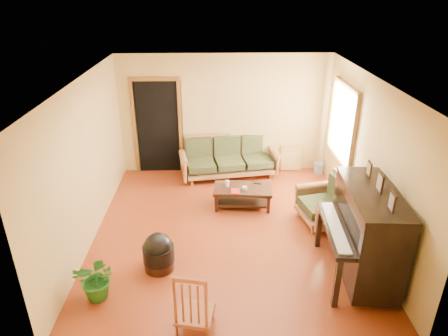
{
  "coord_description": "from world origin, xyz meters",
  "views": [
    {
      "loc": [
        -0.21,
        -5.8,
        3.89
      ],
      "look_at": [
        -0.06,
        0.2,
        1.1
      ],
      "focal_mm": 32.0,
      "sensor_mm": 36.0,
      "label": 1
    }
  ],
  "objects_px": {
    "armchair": "(323,201)",
    "potted_plant": "(97,279)",
    "piano": "(367,235)",
    "coffee_table": "(243,197)",
    "red_chair": "(195,299)",
    "ceramic_crock": "(318,168)",
    "sofa": "(229,157)",
    "footstool": "(159,256)"
  },
  "relations": [
    {
      "from": "armchair",
      "to": "potted_plant",
      "type": "height_order",
      "value": "armchair"
    },
    {
      "from": "armchair",
      "to": "piano",
      "type": "bearing_deg",
      "value": -92.96
    },
    {
      "from": "coffee_table",
      "to": "potted_plant",
      "type": "relative_size",
      "value": 1.73
    },
    {
      "from": "piano",
      "to": "red_chair",
      "type": "relative_size",
      "value": 1.69
    },
    {
      "from": "piano",
      "to": "potted_plant",
      "type": "height_order",
      "value": "piano"
    },
    {
      "from": "piano",
      "to": "potted_plant",
      "type": "distance_m",
      "value": 3.74
    },
    {
      "from": "coffee_table",
      "to": "ceramic_crock",
      "type": "relative_size",
      "value": 4.27
    },
    {
      "from": "sofa",
      "to": "coffee_table",
      "type": "xyz_separation_m",
      "value": [
        0.21,
        -1.31,
        -0.25
      ]
    },
    {
      "from": "sofa",
      "to": "red_chair",
      "type": "xyz_separation_m",
      "value": [
        -0.57,
        -4.29,
        0.02
      ]
    },
    {
      "from": "sofa",
      "to": "armchair",
      "type": "distance_m",
      "value": 2.49
    },
    {
      "from": "armchair",
      "to": "piano",
      "type": "xyz_separation_m",
      "value": [
        0.23,
        -1.4,
        0.25
      ]
    },
    {
      "from": "potted_plant",
      "to": "footstool",
      "type": "bearing_deg",
      "value": 38.84
    },
    {
      "from": "footstool",
      "to": "red_chair",
      "type": "bearing_deg",
      "value": -63.35
    },
    {
      "from": "armchair",
      "to": "red_chair",
      "type": "height_order",
      "value": "red_chair"
    },
    {
      "from": "armchair",
      "to": "footstool",
      "type": "bearing_deg",
      "value": -168.83
    },
    {
      "from": "piano",
      "to": "red_chair",
      "type": "bearing_deg",
      "value": -154.03
    },
    {
      "from": "sofa",
      "to": "coffee_table",
      "type": "bearing_deg",
      "value": -89.88
    },
    {
      "from": "sofa",
      "to": "ceramic_crock",
      "type": "xyz_separation_m",
      "value": [
        2.0,
        0.09,
        -0.32
      ]
    },
    {
      "from": "ceramic_crock",
      "to": "potted_plant",
      "type": "xyz_separation_m",
      "value": [
        -3.9,
        -3.8,
        0.19
      ]
    },
    {
      "from": "coffee_table",
      "to": "red_chair",
      "type": "height_order",
      "value": "red_chair"
    },
    {
      "from": "piano",
      "to": "footstool",
      "type": "relative_size",
      "value": 3.35
    },
    {
      "from": "sofa",
      "to": "ceramic_crock",
      "type": "relative_size",
      "value": 8.17
    },
    {
      "from": "potted_plant",
      "to": "armchair",
      "type": "bearing_deg",
      "value": 27.28
    },
    {
      "from": "sofa",
      "to": "red_chair",
      "type": "relative_size",
      "value": 2.24
    },
    {
      "from": "ceramic_crock",
      "to": "sofa",
      "type": "bearing_deg",
      "value": -177.52
    },
    {
      "from": "armchair",
      "to": "ceramic_crock",
      "type": "xyz_separation_m",
      "value": [
        0.43,
        2.02,
        -0.31
      ]
    },
    {
      "from": "piano",
      "to": "coffee_table",
      "type": "bearing_deg",
      "value": 132.4
    },
    {
      "from": "footstool",
      "to": "sofa",
      "type": "bearing_deg",
      "value": 69.68
    },
    {
      "from": "piano",
      "to": "armchair",
      "type": "bearing_deg",
      "value": 103.58
    },
    {
      "from": "potted_plant",
      "to": "piano",
      "type": "bearing_deg",
      "value": 5.94
    },
    {
      "from": "armchair",
      "to": "footstool",
      "type": "height_order",
      "value": "armchair"
    },
    {
      "from": "red_chair",
      "to": "potted_plant",
      "type": "xyz_separation_m",
      "value": [
        -1.32,
        0.57,
        -0.15
      ]
    },
    {
      "from": "coffee_table",
      "to": "ceramic_crock",
      "type": "xyz_separation_m",
      "value": [
        1.8,
        1.4,
        -0.07
      ]
    },
    {
      "from": "footstool",
      "to": "potted_plant",
      "type": "height_order",
      "value": "potted_plant"
    },
    {
      "from": "sofa",
      "to": "footstool",
      "type": "relative_size",
      "value": 4.45
    },
    {
      "from": "sofa",
      "to": "footstool",
      "type": "xyz_separation_m",
      "value": [
        -1.16,
        -3.12,
        -0.22
      ]
    },
    {
      "from": "piano",
      "to": "ceramic_crock",
      "type": "xyz_separation_m",
      "value": [
        0.2,
        3.42,
        -0.56
      ]
    },
    {
      "from": "armchair",
      "to": "ceramic_crock",
      "type": "height_order",
      "value": "armchair"
    },
    {
      "from": "red_chair",
      "to": "footstool",
      "type": "bearing_deg",
      "value": 127.81
    },
    {
      "from": "sofa",
      "to": "red_chair",
      "type": "bearing_deg",
      "value": -106.53
    },
    {
      "from": "footstool",
      "to": "coffee_table",
      "type": "bearing_deg",
      "value": 52.98
    },
    {
      "from": "coffee_table",
      "to": "footstool",
      "type": "xyz_separation_m",
      "value": [
        -1.37,
        -1.81,
        0.03
      ]
    }
  ]
}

